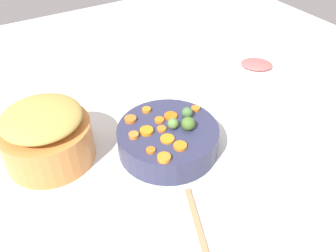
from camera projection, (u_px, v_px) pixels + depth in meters
name	position (u px, v px, depth m)	size (l,w,h in m)	color
tabletop	(164.00, 152.00, 1.06)	(2.40, 2.40, 0.02)	silver
serving_bowl_carrots	(168.00, 139.00, 1.03)	(0.30, 0.30, 0.08)	#313352
metal_pot	(48.00, 142.00, 0.99)	(0.25, 0.25, 0.12)	#CF803F
stuffing_mound	(41.00, 118.00, 0.94)	(0.22, 0.22, 0.06)	tan
carrot_slice_0	(195.00, 109.00, 1.07)	(0.03, 0.03, 0.01)	orange
carrot_slice_1	(134.00, 135.00, 0.98)	(0.03, 0.03, 0.01)	orange
carrot_slice_2	(159.00, 120.00, 1.03)	(0.03, 0.03, 0.01)	orange
carrot_slice_3	(161.00, 129.00, 1.00)	(0.03, 0.03, 0.01)	orange
carrot_slice_4	(182.00, 145.00, 0.95)	(0.04, 0.04, 0.01)	orange
carrot_slice_5	(171.00, 116.00, 1.05)	(0.04, 0.04, 0.01)	orange
carrot_slice_6	(167.00, 139.00, 0.97)	(0.04, 0.04, 0.01)	orange
carrot_slice_7	(147.00, 131.00, 0.99)	(0.04, 0.04, 0.01)	orange
carrot_slice_8	(164.00, 158.00, 0.91)	(0.04, 0.04, 0.01)	orange
carrot_slice_9	(146.00, 110.00, 1.07)	(0.03, 0.03, 0.01)	orange
carrot_slice_10	(151.00, 150.00, 0.93)	(0.02, 0.02, 0.01)	orange
carrot_slice_11	(131.00, 119.00, 1.03)	(0.03, 0.03, 0.01)	orange
brussels_sprout_0	(187.00, 113.00, 1.04)	(0.03, 0.03, 0.03)	#46723C
brussels_sprout_1	(188.00, 124.00, 0.99)	(0.04, 0.04, 0.04)	#49702B
brussels_sprout_2	(173.00, 123.00, 1.00)	(0.03, 0.03, 0.03)	#5A853E
ham_plate	(256.00, 70.00, 1.40)	(0.27, 0.27, 0.01)	white
ham_slice_main	(257.00, 64.00, 1.41)	(0.13, 0.10, 0.02)	#C25E5C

